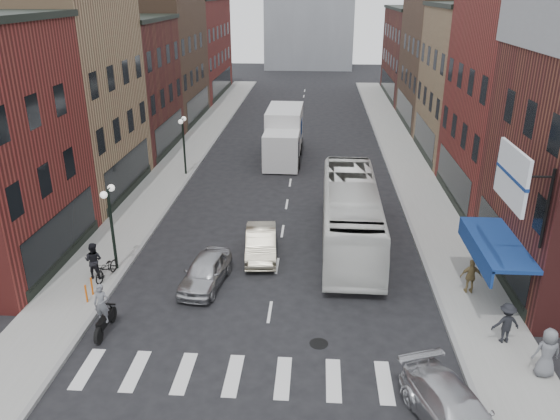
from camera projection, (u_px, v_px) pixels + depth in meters
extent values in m
plane|color=black|center=(268.00, 326.00, 21.27)|extent=(160.00, 160.00, 0.00)
cube|color=gray|center=(184.00, 158.00, 42.12)|extent=(3.00, 74.00, 0.15)
cube|color=gray|center=(406.00, 162.00, 41.02)|extent=(3.00, 74.00, 0.15)
cube|color=gray|center=(203.00, 159.00, 42.05)|extent=(0.20, 74.00, 0.16)
cube|color=gray|center=(386.00, 163.00, 41.15)|extent=(0.20, 74.00, 0.16)
cube|color=silver|center=(260.00, 377.00, 18.50)|extent=(12.00, 2.20, 0.01)
cube|color=black|center=(63.00, 233.00, 25.47)|extent=(0.08, 7.20, 2.20)
cube|color=#9E7A57|center=(40.00, 99.00, 32.91)|extent=(10.00, 10.00, 12.00)
cube|color=black|center=(129.00, 171.00, 34.25)|extent=(0.08, 8.00, 2.20)
cube|color=#4C1C1B|center=(103.00, 88.00, 42.52)|extent=(10.00, 10.00, 10.00)
cube|color=black|center=(170.00, 132.00, 43.49)|extent=(0.08, 8.00, 2.20)
cube|color=black|center=(95.00, 18.00, 40.58)|extent=(10.30, 10.20, 0.30)
cube|color=brown|center=(144.00, 53.00, 52.12)|extent=(10.00, 12.00, 13.00)
cube|color=black|center=(198.00, 105.00, 53.65)|extent=(0.08, 9.60, 2.20)
cube|color=maroon|center=(180.00, 49.00, 65.43)|extent=(10.00, 16.00, 11.00)
cube|color=black|center=(222.00, 82.00, 66.59)|extent=(0.08, 12.80, 2.20)
cube|color=black|center=(501.00, 247.00, 24.18)|extent=(0.08, 7.20, 2.20)
cube|color=maroon|center=(555.00, 89.00, 30.60)|extent=(10.00, 10.00, 14.00)
cube|color=black|center=(453.00, 178.00, 32.96)|extent=(0.08, 8.00, 2.20)
cube|color=#9E7A57|center=(497.00, 86.00, 40.41)|extent=(10.00, 10.00, 11.00)
cube|color=black|center=(424.00, 136.00, 42.20)|extent=(0.08, 8.00, 2.20)
cube|color=black|center=(510.00, 5.00, 38.28)|extent=(10.30, 10.20, 0.30)
cube|color=brown|center=(463.00, 61.00, 50.39)|extent=(10.00, 12.00, 12.00)
cube|color=black|center=(404.00, 108.00, 52.36)|extent=(0.08, 9.60, 2.20)
cube|color=#4C1C1B|center=(433.00, 55.00, 63.70)|extent=(10.00, 16.00, 10.00)
cube|color=black|center=(388.00, 84.00, 65.30)|extent=(0.08, 12.80, 2.20)
cube|color=black|center=(438.00, 8.00, 61.76)|extent=(10.30, 16.20, 0.30)
cube|color=navy|center=(497.00, 243.00, 21.98)|extent=(1.80, 5.00, 0.15)
cube|color=navy|center=(474.00, 250.00, 22.17)|extent=(0.10, 5.00, 0.70)
cylinder|color=black|center=(547.00, 209.00, 19.21)|extent=(0.12, 0.12, 3.00)
cylinder|color=black|center=(533.00, 177.00, 18.81)|extent=(1.40, 0.08, 0.08)
cube|color=silver|center=(512.00, 176.00, 18.85)|extent=(0.12, 3.00, 2.00)
cylinder|color=black|center=(113.00, 232.00, 24.69)|extent=(0.14, 0.14, 4.00)
cylinder|color=black|center=(107.00, 190.00, 23.93)|extent=(0.06, 0.90, 0.06)
sphere|color=white|center=(104.00, 195.00, 23.54)|extent=(0.32, 0.32, 0.32)
sphere|color=white|center=(111.00, 188.00, 24.37)|extent=(0.32, 0.32, 0.32)
cylinder|color=black|center=(184.00, 148.00, 37.62)|extent=(0.14, 0.14, 4.00)
cylinder|color=black|center=(182.00, 119.00, 36.87)|extent=(0.06, 0.90, 0.06)
sphere|color=white|center=(181.00, 122.00, 36.47)|extent=(0.32, 0.32, 0.32)
sphere|color=white|center=(184.00, 119.00, 37.30)|extent=(0.32, 0.32, 0.32)
cylinder|color=#D8590C|center=(86.00, 294.00, 22.48)|extent=(0.08, 0.08, 0.80)
cylinder|color=#D8590C|center=(92.00, 286.00, 23.03)|extent=(0.08, 0.08, 0.80)
cube|color=silver|center=(281.00, 151.00, 39.13)|extent=(2.54, 2.75, 2.61)
cube|color=black|center=(281.00, 147.00, 39.03)|extent=(2.57, 1.50, 1.15)
cube|color=silver|center=(285.00, 127.00, 42.50)|extent=(2.69, 5.46, 3.03)
cube|color=navy|center=(285.00, 127.00, 42.50)|extent=(2.68, 2.13, 1.25)
cube|color=black|center=(284.00, 149.00, 42.96)|extent=(2.39, 6.82, 0.37)
cylinder|color=black|center=(265.00, 162.00, 39.75)|extent=(0.29, 0.94, 0.94)
cylinder|color=black|center=(298.00, 163.00, 39.60)|extent=(0.29, 0.94, 0.94)
cylinder|color=black|center=(269.00, 149.00, 43.03)|extent=(0.29, 0.94, 0.94)
cylinder|color=black|center=(300.00, 149.00, 42.88)|extent=(0.29, 0.94, 0.94)
cylinder|color=black|center=(272.00, 142.00, 44.96)|extent=(0.29, 0.94, 0.94)
cylinder|color=black|center=(301.00, 143.00, 44.81)|extent=(0.29, 0.94, 0.94)
cylinder|color=black|center=(112.00, 314.00, 21.47)|extent=(0.13, 0.63, 0.63)
cylinder|color=black|center=(99.00, 336.00, 20.15)|extent=(0.13, 0.63, 0.63)
cube|color=black|center=(105.00, 320.00, 20.73)|extent=(0.28, 1.15, 0.33)
cube|color=black|center=(109.00, 304.00, 21.07)|extent=(0.53, 0.08, 0.06)
imported|color=slate|center=(102.00, 304.00, 20.34)|extent=(0.59, 0.40, 1.57)
imported|color=white|center=(351.00, 214.00, 27.68)|extent=(2.82, 11.60, 3.22)
imported|color=#ADADB2|center=(205.00, 271.00, 23.98)|extent=(2.09, 4.12, 1.34)
imported|color=#C1B79C|center=(261.00, 243.00, 26.61)|extent=(1.82, 4.28, 1.37)
imported|color=silver|center=(456.00, 414.00, 15.98)|extent=(3.27, 4.87, 1.31)
imported|color=black|center=(107.00, 269.00, 24.35)|extent=(0.91, 1.84, 0.93)
imported|color=black|center=(94.00, 260.00, 24.27)|extent=(0.86, 0.55, 1.68)
imported|color=black|center=(506.00, 323.00, 19.81)|extent=(1.09, 0.65, 1.58)
imported|color=olive|center=(471.00, 276.00, 23.08)|extent=(0.91, 0.48, 1.53)
imported|color=slate|center=(547.00, 353.00, 18.04)|extent=(0.89, 0.61, 1.78)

